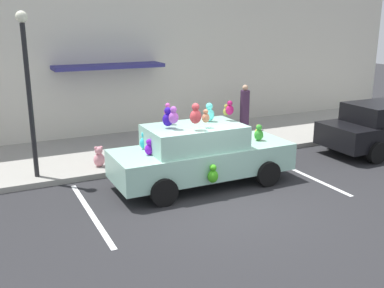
# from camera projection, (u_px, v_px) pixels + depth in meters

# --- Properties ---
(ground_plane) EXTENTS (60.00, 60.00, 0.00)m
(ground_plane) POSITION_uv_depth(u_px,v_px,m) (226.00, 206.00, 9.95)
(ground_plane) COLOR #262628
(sidewalk) EXTENTS (24.00, 4.00, 0.15)m
(sidewalk) POSITION_uv_depth(u_px,v_px,m) (147.00, 148.00, 14.26)
(sidewalk) COLOR gray
(sidewalk) RESTS_ON ground
(storefront_building) EXTENTS (24.00, 1.25, 6.40)m
(storefront_building) POSITION_uv_depth(u_px,v_px,m) (123.00, 45.00, 15.27)
(storefront_building) COLOR beige
(storefront_building) RESTS_ON ground
(parking_stripe_front) EXTENTS (0.12, 3.60, 0.01)m
(parking_stripe_front) POSITION_uv_depth(u_px,v_px,m) (302.00, 174.00, 12.07)
(parking_stripe_front) COLOR silver
(parking_stripe_front) RESTS_ON ground
(parking_stripe_rear) EXTENTS (0.12, 3.60, 0.01)m
(parking_stripe_rear) POSITION_uv_depth(u_px,v_px,m) (90.00, 213.00, 9.62)
(parking_stripe_rear) COLOR silver
(parking_stripe_rear) RESTS_ON ground
(plush_covered_car) EXTENTS (4.53, 1.98, 2.18)m
(plush_covered_car) POSITION_uv_depth(u_px,v_px,m) (200.00, 154.00, 11.08)
(plush_covered_car) COLOR #98CBB7
(plush_covered_car) RESTS_ON ground
(teddy_bear_on_sidewalk) EXTENTS (0.30, 0.25, 0.58)m
(teddy_bear_on_sidewalk) POSITION_uv_depth(u_px,v_px,m) (99.00, 157.00, 12.12)
(teddy_bear_on_sidewalk) COLOR pink
(teddy_bear_on_sidewalk) RESTS_ON sidewalk
(street_lamp_post) EXTENTS (0.28, 0.28, 4.08)m
(street_lamp_post) POSITION_uv_depth(u_px,v_px,m) (28.00, 79.00, 10.76)
(street_lamp_post) COLOR black
(street_lamp_post) RESTS_ON sidewalk
(pedestrian_near_shopfront) EXTENTS (0.34, 0.34, 1.64)m
(pedestrian_near_shopfront) POSITION_uv_depth(u_px,v_px,m) (245.00, 109.00, 16.11)
(pedestrian_near_shopfront) COLOR #3E2541
(pedestrian_near_shopfront) RESTS_ON sidewalk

